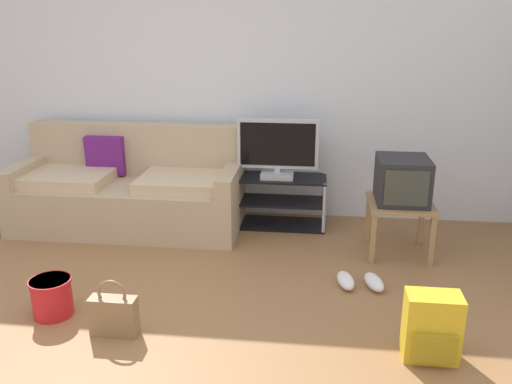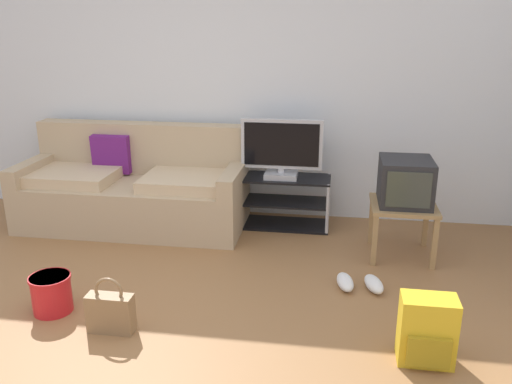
{
  "view_description": "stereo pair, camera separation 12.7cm",
  "coord_description": "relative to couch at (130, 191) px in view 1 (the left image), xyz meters",
  "views": [
    {
      "loc": [
        1.05,
        -2.52,
        1.83
      ],
      "look_at": [
        0.62,
        1.07,
        0.65
      ],
      "focal_mm": 37.15,
      "sensor_mm": 36.0,
      "label": 1
    },
    {
      "loc": [
        1.17,
        -2.5,
        1.83
      ],
      "look_at": [
        0.62,
        1.07,
        0.65
      ],
      "focal_mm": 37.15,
      "sensor_mm": 36.0,
      "label": 2
    }
  ],
  "objects": [
    {
      "name": "ground_plane",
      "position": [
        0.65,
        -1.95,
        -0.34
      ],
      "size": [
        9.0,
        9.8,
        0.02
      ],
      "primitive_type": "cube",
      "color": "olive"
    },
    {
      "name": "wall_back",
      "position": [
        0.65,
        0.5,
        1.02
      ],
      "size": [
        9.0,
        0.1,
        2.7
      ],
      "primitive_type": "cube",
      "color": "silver",
      "rests_on": "ground_plane"
    },
    {
      "name": "couch",
      "position": [
        0.0,
        0.0,
        0.0
      ],
      "size": [
        2.03,
        0.86,
        0.9
      ],
      "color": "tan",
      "rests_on": "ground_plane"
    },
    {
      "name": "tv_stand",
      "position": [
        1.35,
        0.15,
        -0.1
      ],
      "size": [
        0.89,
        0.38,
        0.47
      ],
      "color": "black",
      "rests_on": "ground_plane"
    },
    {
      "name": "flat_tv",
      "position": [
        1.35,
        0.12,
        0.4
      ],
      "size": [
        0.72,
        0.22,
        0.53
      ],
      "color": "#B2B2B7",
      "rests_on": "tv_stand"
    },
    {
      "name": "side_table",
      "position": [
        2.38,
        -0.36,
        0.04
      ],
      "size": [
        0.51,
        0.51,
        0.44
      ],
      "color": "#9E7A4C",
      "rests_on": "ground_plane"
    },
    {
      "name": "crt_tv",
      "position": [
        2.38,
        -0.35,
        0.29
      ],
      "size": [
        0.4,
        0.45,
        0.36
      ],
      "color": "#232326",
      "rests_on": "side_table"
    },
    {
      "name": "backpack",
      "position": [
        2.37,
        -1.79,
        -0.14
      ],
      "size": [
        0.3,
        0.25,
        0.4
      ],
      "rotation": [
        0.0,
        0.0,
        0.2
      ],
      "color": "gold",
      "rests_on": "ground_plane"
    },
    {
      "name": "handbag",
      "position": [
        0.51,
        -1.77,
        -0.2
      ],
      "size": [
        0.28,
        0.11,
        0.36
      ],
      "rotation": [
        0.0,
        0.0,
        0.3
      ],
      "color": "olive",
      "rests_on": "ground_plane"
    },
    {
      "name": "cleaning_bucket",
      "position": [
        0.03,
        -1.61,
        -0.2
      ],
      "size": [
        0.27,
        0.27,
        0.25
      ],
      "color": "red",
      "rests_on": "ground_plane"
    },
    {
      "name": "sneakers_pair",
      "position": [
        2.04,
        -1.0,
        -0.29
      ],
      "size": [
        0.37,
        0.27,
        0.09
      ],
      "color": "white",
      "rests_on": "ground_plane"
    }
  ]
}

